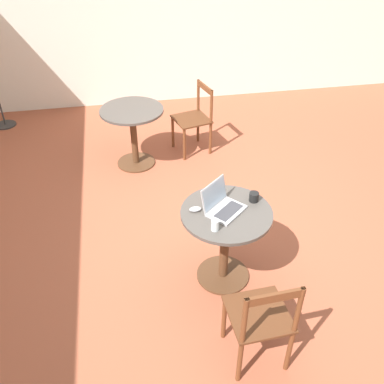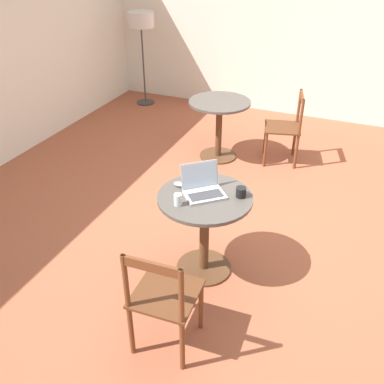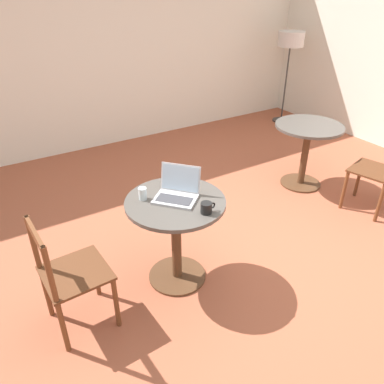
% 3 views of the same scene
% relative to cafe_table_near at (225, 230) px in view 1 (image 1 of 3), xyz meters
% --- Properties ---
extents(ground_plane, '(16.00, 16.00, 0.00)m').
position_rel_cafe_table_near_xyz_m(ground_plane, '(0.75, -0.16, -0.55)').
color(ground_plane, '#9E5138').
extents(wall_side, '(0.06, 9.40, 2.70)m').
position_rel_cafe_table_near_xyz_m(wall_side, '(3.98, -0.16, 0.80)').
color(wall_side, silver).
rests_on(wall_side, ground_plane).
extents(cafe_table_near, '(0.76, 0.76, 0.75)m').
position_rel_cafe_table_near_xyz_m(cafe_table_near, '(0.00, 0.00, 0.00)').
color(cafe_table_near, '#51331E').
rests_on(cafe_table_near, ground_plane).
extents(cafe_table_mid, '(0.76, 0.76, 0.75)m').
position_rel_cafe_table_near_xyz_m(cafe_table_mid, '(2.08, 0.63, 0.00)').
color(cafe_table_mid, '#51331E').
rests_on(cafe_table_mid, ground_plane).
extents(chair_near_left, '(0.44, 0.44, 0.88)m').
position_rel_cafe_table_near_xyz_m(chair_near_left, '(-0.85, -0.04, -0.10)').
color(chair_near_left, brown).
rests_on(chair_near_left, ground_plane).
extents(chair_mid_front, '(0.52, 0.52, 0.88)m').
position_rel_cafe_table_near_xyz_m(chair_mid_front, '(2.29, -0.17, -0.10)').
color(chair_mid_front, brown).
rests_on(chair_mid_front, ground_plane).
extents(laptop, '(0.40, 0.40, 0.23)m').
position_rel_cafe_table_near_xyz_m(laptop, '(0.03, 0.03, 0.25)').
color(laptop, '#B7B7BC').
rests_on(laptop, cafe_table_near).
extents(mouse, '(0.06, 0.10, 0.03)m').
position_rel_cafe_table_near_xyz_m(mouse, '(0.06, 0.25, 0.22)').
color(mouse, '#B7B7BC').
rests_on(mouse, cafe_table_near).
extents(mug, '(0.12, 0.08, 0.08)m').
position_rel_cafe_table_near_xyz_m(mug, '(0.11, -0.26, 0.24)').
color(mug, black).
rests_on(mug, cafe_table_near).
extents(drinking_glass, '(0.06, 0.06, 0.09)m').
position_rel_cafe_table_near_xyz_m(drinking_glass, '(-0.20, 0.14, 0.25)').
color(drinking_glass, silver).
rests_on(drinking_glass, cafe_table_near).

